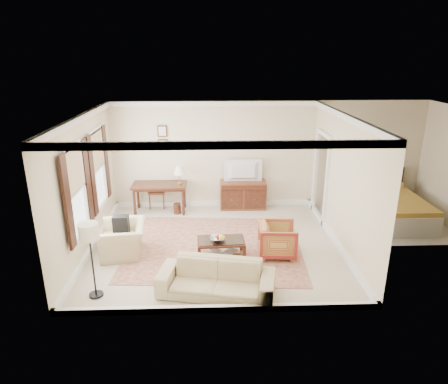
{
  "coord_description": "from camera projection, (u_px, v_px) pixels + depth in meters",
  "views": [
    {
      "loc": [
        -0.11,
        -8.08,
        4.09
      ],
      "look_at": [
        0.2,
        0.3,
        1.15
      ],
      "focal_mm": 32.0,
      "sensor_mm": 36.0,
      "label": 1
    }
  ],
  "objects": [
    {
      "name": "sideboard",
      "position": [
        243.0,
        195.0,
        10.98
      ],
      "size": [
        1.25,
        0.48,
        0.77
      ],
      "primitive_type": "cube",
      "color": "brown",
      "rests_on": "room_shell"
    },
    {
      "name": "backpack",
      "position": [
        121.0,
        223.0,
        8.4
      ],
      "size": [
        0.33,
        0.38,
        0.4
      ],
      "primitive_type": "cube",
      "rotation": [
        0.0,
        0.0,
        -1.16
      ],
      "color": "black",
      "rests_on": "club_armchair"
    },
    {
      "name": "doorway",
      "position": [
        321.0,
        178.0,
        10.13
      ],
      "size": [
        0.1,
        1.12,
        2.25
      ],
      "primitive_type": null,
      "color": "white",
      "rests_on": "room_shell"
    },
    {
      "name": "coffee_table",
      "position": [
        221.0,
        244.0,
        8.32
      ],
      "size": [
        1.0,
        0.61,
        0.41
      ],
      "rotation": [
        0.0,
        0.0,
        0.04
      ],
      "color": "#4F2516",
      "rests_on": "room_shell"
    },
    {
      "name": "book_b",
      "position": [
        227.0,
        250.0,
        8.4
      ],
      "size": [
        0.23,
        0.2,
        0.38
      ],
      "primitive_type": "imported",
      "rotation": [
        0.0,
        0.0,
        -0.7
      ],
      "color": "brown",
      "rests_on": "coffee_table"
    },
    {
      "name": "window_front",
      "position": [
        76.0,
        191.0,
        7.71
      ],
      "size": [
        0.12,
        1.56,
        1.8
      ],
      "primitive_type": null,
      "color": "#CCB284",
      "rests_on": "room_shell"
    },
    {
      "name": "desk_chair",
      "position": [
        157.0,
        189.0,
        11.0
      ],
      "size": [
        0.46,
        0.46,
        1.05
      ],
      "primitive_type": null,
      "rotation": [
        0.0,
        0.0,
        0.03
      ],
      "color": "brown",
      "rests_on": "room_shell"
    },
    {
      "name": "rug",
      "position": [
        215.0,
        247.0,
        8.87
      ],
      "size": [
        4.01,
        3.51,
        0.01
      ],
      "primitive_type": "cube",
      "rotation": [
        0.0,
        0.0,
        -0.07
      ],
      "color": "maroon",
      "rests_on": "room_shell"
    },
    {
      "name": "sofa",
      "position": [
        216.0,
        274.0,
        7.03
      ],
      "size": [
        2.13,
        1.0,
        0.8
      ],
      "primitive_type": "imported",
      "rotation": [
        0.0,
        0.0,
        -0.2
      ],
      "color": "tan",
      "rests_on": "room_shell"
    },
    {
      "name": "framed_prints",
      "position": [
        163.0,
        138.0,
        10.61
      ],
      "size": [
        0.25,
        0.04,
        0.68
      ],
      "primitive_type": null,
      "color": "#4F2516",
      "rests_on": "room_shell"
    },
    {
      "name": "tv",
      "position": [
        243.0,
        164.0,
        10.67
      ],
      "size": [
        0.98,
        0.57,
        0.13
      ],
      "primitive_type": "imported",
      "rotation": [
        0.0,
        0.0,
        3.14
      ],
      "color": "black",
      "rests_on": "sideboard"
    },
    {
      "name": "room_shell",
      "position": [
        215.0,
        136.0,
        8.16
      ],
      "size": [
        5.51,
        5.01,
        2.91
      ],
      "color": "beige",
      "rests_on": "ground"
    },
    {
      "name": "floor_lamp",
      "position": [
        89.0,
        237.0,
        6.72
      ],
      "size": [
        0.34,
        0.34,
        1.39
      ],
      "color": "black",
      "rests_on": "room_shell"
    },
    {
      "name": "annex_bedroom",
      "position": [
        392.0,
        209.0,
        10.1
      ],
      "size": [
        3.0,
        2.7,
        2.9
      ],
      "color": "beige",
      "rests_on": "ground"
    },
    {
      "name": "striped_armchair",
      "position": [
        278.0,
        238.0,
        8.4
      ],
      "size": [
        0.77,
        0.81,
        0.79
      ],
      "primitive_type": "imported",
      "rotation": [
        0.0,
        0.0,
        1.5
      ],
      "color": "maroon",
      "rests_on": "room_shell"
    },
    {
      "name": "desk_lamp",
      "position": [
        180.0,
        175.0,
        10.53
      ],
      "size": [
        0.32,
        0.32,
        0.5
      ],
      "primitive_type": null,
      "color": "silver",
      "rests_on": "writing_desk"
    },
    {
      "name": "club_armchair",
      "position": [
        123.0,
        234.0,
        8.44
      ],
      "size": [
        0.79,
        1.11,
        0.91
      ],
      "primitive_type": "imported",
      "rotation": [
        0.0,
        0.0,
        -1.45
      ],
      "color": "tan",
      "rests_on": "room_shell"
    },
    {
      "name": "book_a",
      "position": [
        210.0,
        251.0,
        8.33
      ],
      "size": [
        0.27,
        0.15,
        0.38
      ],
      "primitive_type": "imported",
      "rotation": [
        0.0,
        0.0,
        0.41
      ],
      "color": "brown",
      "rests_on": "coffee_table"
    },
    {
      "name": "writing_desk",
      "position": [
        160.0,
        188.0,
        10.63
      ],
      "size": [
        1.43,
        0.72,
        0.78
      ],
      "color": "#4F2516",
      "rests_on": "room_shell"
    },
    {
      "name": "window_rear",
      "position": [
        98.0,
        169.0,
        9.22
      ],
      "size": [
        0.12,
        1.56,
        1.8
      ],
      "primitive_type": null,
      "color": "#CCB284",
      "rests_on": "room_shell"
    },
    {
      "name": "fruit_bowl",
      "position": [
        217.0,
        238.0,
        8.23
      ],
      "size": [
        0.42,
        0.42,
        0.1
      ],
      "primitive_type": "imported",
      "color": "silver",
      "rests_on": "coffee_table"
    }
  ]
}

